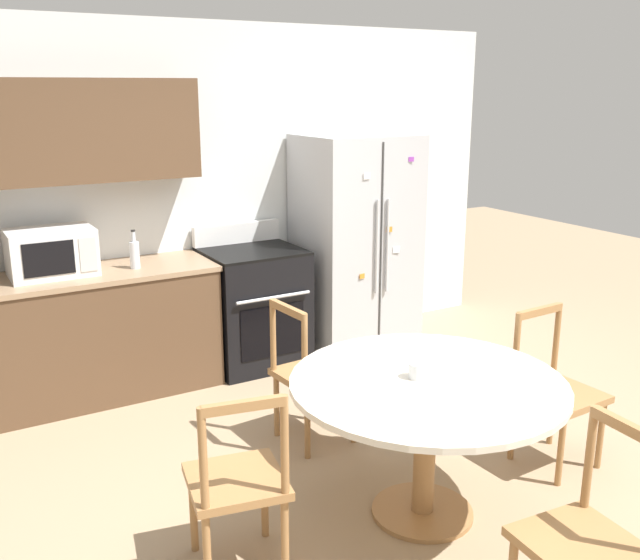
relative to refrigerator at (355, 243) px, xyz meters
name	(u,v)px	position (x,y,z in m)	size (l,w,h in m)	color
ground_plane	(415,508)	(-1.07, -2.22, -0.88)	(14.00, 14.00, 0.00)	#9E8466
back_wall	(176,181)	(-1.37, 0.38, 0.56)	(5.20, 0.44, 2.60)	silver
kitchen_counter	(72,338)	(-2.28, 0.07, -0.43)	(1.99, 0.64, 0.90)	brown
refrigerator	(355,243)	(0.00, 0.00, 0.00)	(0.88, 0.75, 1.76)	#B2B5BA
oven_range	(254,306)	(-0.91, 0.04, -0.41)	(0.72, 0.68, 1.08)	black
microwave	(51,252)	(-2.36, 0.10, 0.18)	(0.55, 0.38, 0.32)	white
counter_bottle	(135,254)	(-1.83, 0.01, 0.13)	(0.07, 0.07, 0.27)	silver
dining_table	(426,403)	(-1.07, -2.28, -0.26)	(1.36, 1.36, 0.74)	beige
dining_chair_far	(311,375)	(-1.17, -1.30, -0.44)	(0.45, 0.45, 0.90)	#9E7042
dining_chair_near	(587,542)	(-1.06, -3.26, -0.44)	(0.45, 0.45, 0.90)	#9E7042
dining_chair_right	(555,392)	(-0.09, -2.23, -0.44)	(0.44, 0.44, 0.90)	#9E7042
dining_chair_left	(238,483)	(-2.05, -2.20, -0.44)	(0.49, 0.49, 0.90)	#9E7042
candle_glass	(418,371)	(-1.09, -2.23, -0.10)	(0.09, 0.09, 0.08)	silver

